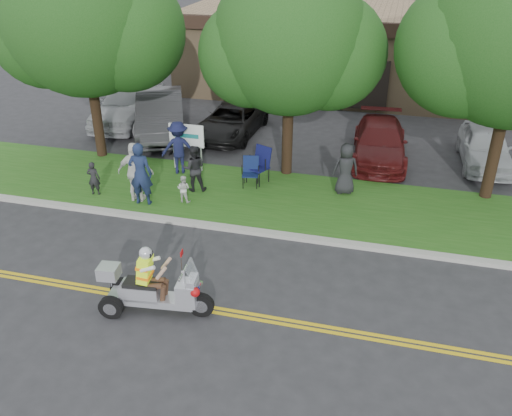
% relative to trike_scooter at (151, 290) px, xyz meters
% --- Properties ---
extents(ground, '(120.00, 120.00, 0.00)m').
position_rel_trike_scooter_xyz_m(ground, '(0.88, 0.87, -0.59)').
color(ground, '#28282B').
rests_on(ground, ground).
extents(centerline_near, '(60.00, 0.10, 0.01)m').
position_rel_trike_scooter_xyz_m(centerline_near, '(0.88, 0.29, -0.59)').
color(centerline_near, gold).
rests_on(centerline_near, ground).
extents(centerline_far, '(60.00, 0.10, 0.01)m').
position_rel_trike_scooter_xyz_m(centerline_far, '(0.88, 0.45, -0.59)').
color(centerline_far, gold).
rests_on(centerline_far, ground).
extents(curb, '(60.00, 0.25, 0.12)m').
position_rel_trike_scooter_xyz_m(curb, '(0.88, 3.92, -0.53)').
color(curb, '#A8A89E').
rests_on(curb, ground).
extents(grass_verge, '(60.00, 4.00, 0.10)m').
position_rel_trike_scooter_xyz_m(grass_verge, '(0.88, 6.07, -0.54)').
color(grass_verge, '#205516').
rests_on(grass_verge, ground).
extents(commercial_building, '(18.00, 8.20, 4.00)m').
position_rel_trike_scooter_xyz_m(commercial_building, '(2.88, 19.85, 1.42)').
color(commercial_building, '#9E7F5B').
rests_on(commercial_building, ground).
extents(tree_left, '(6.62, 5.40, 7.78)m').
position_rel_trike_scooter_xyz_m(tree_left, '(-5.56, 7.91, 4.26)').
color(tree_left, '#332114').
rests_on(tree_left, ground).
extents(tree_mid, '(5.88, 4.80, 7.05)m').
position_rel_trike_scooter_xyz_m(tree_mid, '(1.44, 8.11, 3.84)').
color(tree_mid, '#332114').
rests_on(tree_mid, ground).
extents(business_sign, '(1.25, 0.06, 1.75)m').
position_rel_trike_scooter_xyz_m(business_sign, '(-2.02, 7.47, 0.67)').
color(business_sign, silver).
rests_on(business_sign, ground).
extents(trike_scooter, '(2.59, 0.91, 1.69)m').
position_rel_trike_scooter_xyz_m(trike_scooter, '(0.00, 0.00, 0.00)').
color(trike_scooter, black).
rests_on(trike_scooter, ground).
extents(lawn_chair_a, '(0.84, 0.86, 1.20)m').
position_rel_trike_scooter_xyz_m(lawn_chair_a, '(0.67, 7.17, 0.19)').
color(lawn_chair_a, black).
rests_on(lawn_chair_a, grass_verge).
extents(lawn_chair_b, '(0.60, 0.62, 0.98)m').
position_rel_trike_scooter_xyz_m(lawn_chair_b, '(0.44, 6.79, 0.06)').
color(lawn_chair_b, black).
rests_on(lawn_chair_b, grass_verge).
extents(spectator_adult_left, '(0.77, 0.55, 1.98)m').
position_rel_trike_scooter_xyz_m(spectator_adult_left, '(-2.43, 4.67, 0.50)').
color(spectator_adult_left, '#192445').
rests_on(spectator_adult_left, grass_verge).
extents(spectator_adult_mid, '(0.88, 0.78, 1.53)m').
position_rel_trike_scooter_xyz_m(spectator_adult_mid, '(-1.20, 5.95, 0.28)').
color(spectator_adult_mid, black).
rests_on(spectator_adult_mid, grass_verge).
extents(spectator_adult_right, '(1.17, 0.62, 1.90)m').
position_rel_trike_scooter_xyz_m(spectator_adult_right, '(-2.66, 4.82, 0.46)').
color(spectator_adult_right, white).
rests_on(spectator_adult_right, grass_verge).
extents(spectator_chair_a, '(1.34, 1.05, 1.83)m').
position_rel_trike_scooter_xyz_m(spectator_chair_a, '(-2.20, 7.14, 0.43)').
color(spectator_chair_a, '#16193D').
rests_on(spectator_chair_a, grass_verge).
extents(spectator_chair_b, '(0.94, 0.75, 1.66)m').
position_rel_trike_scooter_xyz_m(spectator_chair_b, '(3.50, 6.99, 0.35)').
color(spectator_chair_b, black).
rests_on(spectator_chair_b, grass_verge).
extents(child_left, '(0.44, 0.33, 1.11)m').
position_rel_trike_scooter_xyz_m(child_left, '(-4.17, 4.85, 0.07)').
color(child_left, black).
rests_on(child_left, grass_verge).
extents(child_right, '(0.45, 0.36, 0.87)m').
position_rel_trike_scooter_xyz_m(child_right, '(-1.24, 5.09, -0.05)').
color(child_right, silver).
rests_on(child_right, grass_verge).
extents(parked_car_far_left, '(2.37, 5.24, 1.75)m').
position_rel_trike_scooter_xyz_m(parked_car_far_left, '(-6.37, 11.76, 0.28)').
color(parked_car_far_left, '#A0A2A7').
rests_on(parked_car_far_left, ground).
extents(parked_car_left, '(3.75, 5.57, 1.74)m').
position_rel_trike_scooter_xyz_m(parked_car_left, '(-4.47, 10.78, 0.28)').
color(parked_car_left, '#303033').
rests_on(parked_car_left, ground).
extents(parked_car_mid, '(2.27, 4.57, 1.25)m').
position_rel_trike_scooter_xyz_m(parked_car_mid, '(-1.62, 11.37, 0.03)').
color(parked_car_mid, black).
rests_on(parked_car_mid, ground).
extents(parked_car_right, '(2.16, 4.75, 1.35)m').
position_rel_trike_scooter_xyz_m(parked_car_right, '(4.39, 10.34, 0.08)').
color(parked_car_right, '#4D1212').
rests_on(parked_car_right, ground).
extents(parked_car_far_right, '(1.75, 4.10, 1.38)m').
position_rel_trike_scooter_xyz_m(parked_car_far_right, '(8.07, 10.81, 0.10)').
color(parked_car_far_right, '#AFB3B7').
rests_on(parked_car_far_right, ground).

